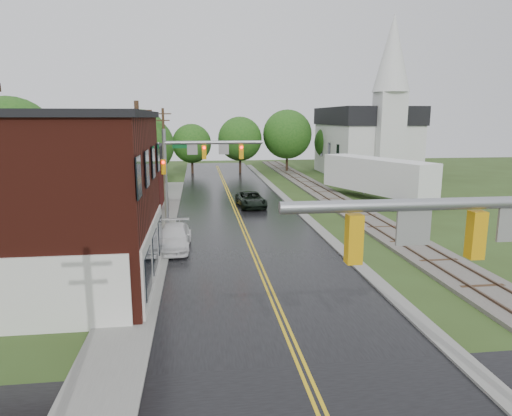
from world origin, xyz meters
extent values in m
cube|color=black|center=(0.00, 30.00, 0.00)|extent=(10.00, 90.00, 0.02)
cube|color=gray|center=(5.40, 35.00, 0.00)|extent=(0.80, 70.00, 0.12)
cube|color=gray|center=(-6.20, 25.00, 0.00)|extent=(2.40, 50.00, 0.12)
cube|color=silver|center=(-5.45, 15.00, 1.50)|extent=(0.10, 9.50, 3.00)
cube|color=tan|center=(-11.00, 26.00, 3.20)|extent=(8.00, 7.00, 6.40)
cube|color=#3F0F0C|center=(-10.00, 35.00, 2.20)|extent=(7.00, 6.00, 4.40)
cube|color=silver|center=(20.00, 55.00, 3.50)|extent=(10.00, 16.00, 7.00)
cube|color=black|center=(20.00, 55.00, 8.20)|extent=(10.40, 16.40, 2.40)
cube|color=silver|center=(20.00, 47.00, 5.50)|extent=(3.20, 3.20, 11.00)
cone|color=silver|center=(20.00, 47.00, 15.50)|extent=(4.40, 4.40, 9.00)
cube|color=#59544C|center=(10.00, 35.00, 0.10)|extent=(3.20, 80.00, 0.20)
cube|color=#4C3828|center=(9.28, 35.00, 0.24)|extent=(0.10, 80.00, 0.12)
cube|color=#4C3828|center=(10.72, 35.00, 0.24)|extent=(0.10, 80.00, 0.12)
cylinder|color=gray|center=(2.00, 2.00, 6.20)|extent=(7.20, 0.26, 0.26)
cube|color=orange|center=(2.72, 2.00, 5.50)|extent=(0.32, 0.30, 1.05)
cube|color=orange|center=(-0.02, 2.00, 5.50)|extent=(0.32, 0.30, 1.05)
cube|color=gray|center=(1.28, 2.00, 5.70)|extent=(0.75, 0.06, 0.75)
cylinder|color=gray|center=(-5.60, 27.00, 3.60)|extent=(0.28, 0.28, 7.20)
cylinder|color=gray|center=(-2.00, 27.00, 6.20)|extent=(7.20, 0.26, 0.26)
cube|color=orange|center=(-2.72, 27.00, 5.50)|extent=(0.32, 0.30, 1.05)
cube|color=orange|center=(0.02, 27.00, 5.50)|extent=(0.32, 0.30, 1.05)
cube|color=gray|center=(-3.58, 27.00, 5.70)|extent=(0.75, 0.06, 0.75)
cube|color=gray|center=(-1.28, 27.00, 5.70)|extent=(0.75, 0.06, 0.75)
cube|color=#0C5926|center=(-4.30, 27.00, 5.95)|extent=(1.40, 0.04, 0.30)
sphere|color=#FF0C0C|center=(-2.72, 26.82, 5.83)|extent=(0.20, 0.20, 0.20)
cylinder|color=#382616|center=(-6.80, 22.00, 4.50)|extent=(0.28, 0.28, 9.00)
cube|color=#382616|center=(-6.80, 22.00, 8.40)|extent=(1.80, 0.12, 0.12)
cube|color=#382616|center=(-6.80, 22.00, 7.70)|extent=(1.40, 0.12, 0.12)
cylinder|color=#382616|center=(-6.80, 44.00, 4.50)|extent=(0.28, 0.28, 9.00)
cube|color=#382616|center=(-6.80, 44.00, 8.40)|extent=(1.80, 0.12, 0.12)
cube|color=#382616|center=(-6.80, 44.00, 7.70)|extent=(1.40, 0.12, 0.12)
cylinder|color=black|center=(-18.00, 32.00, 1.71)|extent=(0.36, 0.36, 3.42)
sphere|color=#1C4D16|center=(-18.00, 32.00, 5.89)|extent=(7.60, 7.60, 7.60)
sphere|color=#1C4D16|center=(-17.40, 31.60, 5.23)|extent=(5.32, 5.32, 5.32)
cylinder|color=black|center=(-14.00, 40.00, 1.35)|extent=(0.36, 0.36, 2.70)
sphere|color=#1C4D16|center=(-14.00, 40.00, 4.65)|extent=(6.00, 6.00, 6.00)
sphere|color=#1C4D16|center=(-13.40, 39.60, 4.12)|extent=(4.20, 4.20, 4.20)
cylinder|color=black|center=(-9.00, 46.00, 1.44)|extent=(0.36, 0.36, 2.88)
sphere|color=#1C4D16|center=(-9.00, 46.00, 4.96)|extent=(6.40, 6.40, 6.40)
sphere|color=#1C4D16|center=(-8.40, 45.60, 4.40)|extent=(4.48, 4.48, 4.48)
imported|color=black|center=(1.51, 33.52, 0.69)|extent=(2.61, 5.10, 1.38)
imported|color=white|center=(-4.80, 20.81, 0.72)|extent=(2.17, 5.04, 1.45)
cube|color=black|center=(14.19, 30.85, 0.40)|extent=(2.42, 1.89, 0.80)
cylinder|color=gray|center=(14.19, 39.06, 0.40)|extent=(0.16, 0.16, 0.80)
cube|color=white|center=(14.19, 35.78, 2.44)|extent=(7.39, 13.28, 3.28)
camera|label=1|loc=(-3.22, -6.87, 7.99)|focal=32.00mm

